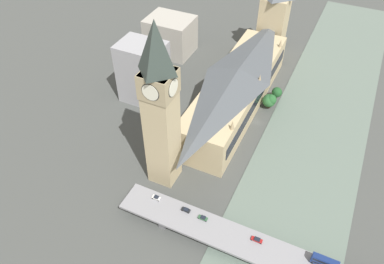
{
  "coord_description": "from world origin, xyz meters",
  "views": [
    {
      "loc": [
        -34.4,
        158.54,
        140.8
      ],
      "look_at": [
        21.11,
        41.42,
        19.23
      ],
      "focal_mm": 35.0,
      "sensor_mm": 36.0,
      "label": 1
    }
  ],
  "objects": [
    {
      "name": "car_northbound_tail",
      "position": [
        -23.73,
        74.91,
        6.09
      ],
      "size": [
        4.63,
        1.85,
        1.35
      ],
      "color": "maroon",
      "rests_on": "road_bridge"
    },
    {
      "name": "parliament_hall",
      "position": [
        16.22,
        -8.0,
        13.27
      ],
      "size": [
        26.91,
        109.02,
        26.71
      ],
      "color": "tan",
      "rests_on": "ground_plane"
    },
    {
      "name": "city_block_west",
      "position": [
        68.54,
        6.98,
        18.24
      ],
      "size": [
        25.84,
        19.83,
        36.47
      ],
      "color": "#939399",
      "rests_on": "ground_plane"
    },
    {
      "name": "victoria_tower",
      "position": [
        16.28,
        -75.08,
        24.3
      ],
      "size": [
        17.13,
        17.13,
        52.59
      ],
      "color": "tan",
      "rests_on": "ground_plane"
    },
    {
      "name": "river_water",
      "position": [
        -32.05,
        0.0,
        0.15
      ],
      "size": [
        52.09,
        360.0,
        0.3
      ],
      "primitive_type": "cube",
      "color": "slate",
      "rests_on": "ground_plane"
    },
    {
      "name": "car_southbound_lead",
      "position": [
        0.15,
        74.81,
        6.09
      ],
      "size": [
        4.1,
        1.83,
        1.36
      ],
      "color": "#2D5638",
      "rests_on": "road_bridge"
    },
    {
      "name": "ground_plane",
      "position": [
        0.0,
        0.0,
        0.0
      ],
      "size": [
        600.0,
        600.0,
        0.0
      ],
      "primitive_type": "plane",
      "color": "#424442"
    },
    {
      "name": "car_southbound_mid",
      "position": [
        23.19,
        74.09,
        6.16
      ],
      "size": [
        3.87,
        1.89,
        1.49
      ],
      "color": "silver",
      "rests_on": "road_bridge"
    },
    {
      "name": "tree_embankment_near",
      "position": [
        -2.56,
        -15.43,
        6.15
      ],
      "size": [
        6.61,
        6.61,
        9.49
      ],
      "color": "brown",
      "rests_on": "ground_plane"
    },
    {
      "name": "road_bridge",
      "position": [
        -32.05,
        77.67,
        4.38
      ],
      "size": [
        136.18,
        14.04,
        5.43
      ],
      "color": "slate",
      "rests_on": "ground_plane"
    },
    {
      "name": "car_northbound_lead",
      "position": [
        8.46,
        74.26,
        6.12
      ],
      "size": [
        3.9,
        1.77,
        1.36
      ],
      "color": "black",
      "rests_on": "road_bridge"
    },
    {
      "name": "tree_embankment_far",
      "position": [
        -3.6,
        -24.83,
        5.52
      ],
      "size": [
        6.13,
        6.13,
        8.61
      ],
      "color": "brown",
      "rests_on": "ground_plane"
    },
    {
      "name": "tree_embankment_mid",
      "position": [
        -1.64,
        -15.37,
        5.32
      ],
      "size": [
        7.73,
        7.73,
        9.19
      ],
      "color": "brown",
      "rests_on": "ground_plane"
    },
    {
      "name": "double_decker_bus_lead",
      "position": [
        -50.2,
        74.09,
        8.01
      ],
      "size": [
        10.28,
        2.61,
        4.68
      ],
      "color": "navy",
      "rests_on": "road_bridge"
    },
    {
      "name": "clock_tower",
      "position": [
        28.35,
        56.58,
        43.32
      ],
      "size": [
        13.36,
        13.36,
        82.06
      ],
      "color": "tan",
      "rests_on": "ground_plane"
    },
    {
      "name": "city_block_center",
      "position": [
        79.59,
        -47.0,
        12.58
      ],
      "size": [
        30.67,
        24.7,
        25.16
      ],
      "color": "#A39E93",
      "rests_on": "ground_plane"
    }
  ]
}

